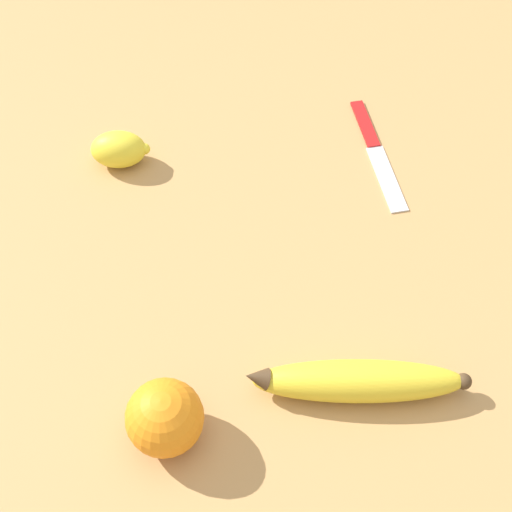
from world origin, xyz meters
TOP-DOWN VIEW (x-y plane):
  - ground_plane at (0.00, 0.00)m, footprint 3.00×3.00m
  - banana at (-0.04, 0.14)m, footprint 0.23×0.04m
  - orange at (0.14, 0.19)m, footprint 0.07×0.07m
  - lemon at (0.23, -0.17)m, footprint 0.07×0.05m
  - paring_knife at (-0.10, -0.19)m, footprint 0.06×0.20m

SIDE VIEW (x-z plane):
  - ground_plane at x=0.00m, z-range 0.00..0.00m
  - paring_knife at x=-0.10m, z-range 0.00..0.01m
  - banana at x=-0.04m, z-range 0.00..0.04m
  - lemon at x=0.23m, z-range 0.00..0.05m
  - orange at x=0.14m, z-range 0.00..0.07m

